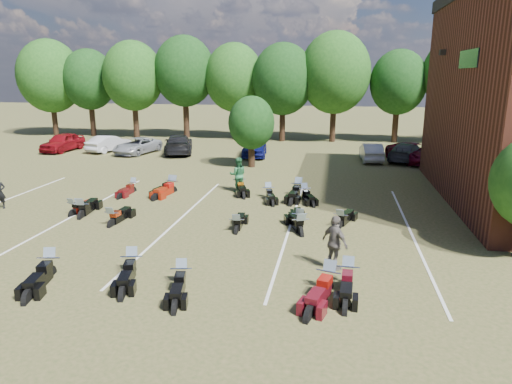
% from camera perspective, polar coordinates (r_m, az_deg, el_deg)
% --- Properties ---
extents(ground, '(160.00, 160.00, 0.00)m').
position_cam_1_polar(ground, '(17.20, -3.45, -7.13)').
color(ground, brown).
rests_on(ground, ground).
extents(car_0, '(2.06, 4.59, 1.53)m').
position_cam_1_polar(car_0, '(42.09, -23.01, 5.76)').
color(car_0, maroon).
rests_on(car_0, ground).
extents(car_1, '(2.58, 4.36, 1.36)m').
position_cam_1_polar(car_1, '(40.62, -17.90, 5.81)').
color(car_1, '#B4B4B8').
rests_on(car_1, ground).
extents(car_2, '(3.06, 4.98, 1.29)m').
position_cam_1_polar(car_2, '(38.80, -14.61, 5.61)').
color(car_2, gray).
rests_on(car_2, ground).
extents(car_3, '(3.65, 5.75, 1.55)m').
position_cam_1_polar(car_3, '(38.17, -9.66, 5.93)').
color(car_3, black).
rests_on(car_3, ground).
extents(car_4, '(2.34, 4.74, 1.55)m').
position_cam_1_polar(car_4, '(36.36, -0.20, 5.72)').
color(car_4, navy).
rests_on(car_4, ground).
extents(car_5, '(1.63, 4.13, 1.34)m').
position_cam_1_polar(car_5, '(35.36, 14.21, 4.85)').
color(car_5, '#ABABA7').
rests_on(car_5, ground).
extents(car_6, '(3.87, 5.52, 1.40)m').
position_cam_1_polar(car_6, '(35.72, 18.99, 4.65)').
color(car_6, '#5A0519').
rests_on(car_6, ground).
extents(car_7, '(3.65, 5.15, 1.38)m').
position_cam_1_polar(car_7, '(36.03, 18.38, 4.76)').
color(car_7, '#333438').
rests_on(car_7, ground).
extents(person_green, '(1.09, 0.94, 1.93)m').
position_cam_1_polar(person_green, '(25.16, -2.26, 2.18)').
color(person_green, '#286B3D').
rests_on(person_green, ground).
extents(person_grey, '(1.10, 1.10, 1.88)m').
position_cam_1_polar(person_grey, '(15.36, 9.84, -6.29)').
color(person_grey, '#625B54').
rests_on(person_grey, ground).
extents(motorcycle_1, '(1.23, 2.45, 1.30)m').
position_cam_1_polar(motorcycle_1, '(16.41, -24.27, -9.57)').
color(motorcycle_1, black).
rests_on(motorcycle_1, ground).
extents(motorcycle_3, '(1.26, 2.37, 1.26)m').
position_cam_1_polar(motorcycle_3, '(15.68, -15.17, -9.87)').
color(motorcycle_3, black).
rests_on(motorcycle_3, ground).
extents(motorcycle_4, '(1.10, 2.23, 1.19)m').
position_cam_1_polar(motorcycle_4, '(14.55, -9.23, -11.51)').
color(motorcycle_4, black).
rests_on(motorcycle_4, ground).
extents(motorcycle_5, '(0.84, 2.31, 1.27)m').
position_cam_1_polar(motorcycle_5, '(14.69, 11.31, -11.35)').
color(motorcycle_5, black).
rests_on(motorcycle_5, ground).
extents(motorcycle_6, '(1.39, 2.53, 1.34)m').
position_cam_1_polar(motorcycle_6, '(14.20, 8.97, -12.19)').
color(motorcycle_6, '#4D0B13').
rests_on(motorcycle_6, ground).
extents(motorcycle_7, '(1.03, 2.18, 1.17)m').
position_cam_1_polar(motorcycle_7, '(22.77, -21.83, -2.72)').
color(motorcycle_7, maroon).
rests_on(motorcycle_7, ground).
extents(motorcycle_8, '(0.81, 2.20, 1.21)m').
position_cam_1_polar(motorcycle_8, '(20.64, -17.55, -4.06)').
color(motorcycle_8, black).
rests_on(motorcycle_8, ground).
extents(motorcycle_9, '(1.05, 2.44, 1.31)m').
position_cam_1_polar(motorcycle_9, '(22.26, -20.94, -3.02)').
color(motorcycle_9, black).
rests_on(motorcycle_9, ground).
extents(motorcycle_10, '(0.75, 2.08, 1.14)m').
position_cam_1_polar(motorcycle_10, '(18.91, -2.43, -5.08)').
color(motorcycle_10, black).
rests_on(motorcycle_10, ground).
extents(motorcycle_11, '(1.00, 2.20, 1.18)m').
position_cam_1_polar(motorcycle_11, '(19.67, 5.44, -4.35)').
color(motorcycle_11, black).
rests_on(motorcycle_11, ground).
extents(motorcycle_12, '(1.44, 2.44, 1.29)m').
position_cam_1_polar(motorcycle_12, '(18.75, 5.57, -5.31)').
color(motorcycle_12, black).
rests_on(motorcycle_12, ground).
extents(motorcycle_13, '(1.30, 2.18, 1.16)m').
position_cam_1_polar(motorcycle_13, '(19.82, 10.47, -4.39)').
color(motorcycle_13, black).
rests_on(motorcycle_13, ground).
extents(motorcycle_14, '(0.75, 2.02, 1.11)m').
position_cam_1_polar(motorcycle_14, '(26.19, -15.09, 0.00)').
color(motorcycle_14, '#4F0B0E').
rests_on(motorcycle_14, ground).
extents(motorcycle_15, '(1.21, 2.47, 1.32)m').
position_cam_1_polar(motorcycle_15, '(25.62, -10.34, -0.04)').
color(motorcycle_15, maroon).
rests_on(motorcycle_15, ground).
extents(motorcycle_16, '(1.12, 2.37, 1.27)m').
position_cam_1_polar(motorcycle_16, '(25.84, -10.59, 0.07)').
color(motorcycle_16, black).
rests_on(motorcycle_16, ground).
extents(motorcycle_17, '(1.47, 2.45, 1.30)m').
position_cam_1_polar(motorcycle_17, '(25.67, -2.07, 0.21)').
color(motorcycle_17, black).
rests_on(motorcycle_17, ground).
extents(motorcycle_18, '(1.31, 2.15, 1.14)m').
position_cam_1_polar(motorcycle_18, '(24.06, 6.08, -0.84)').
color(motorcycle_18, black).
rests_on(motorcycle_18, ground).
extents(motorcycle_19, '(1.22, 2.17, 1.15)m').
position_cam_1_polar(motorcycle_19, '(24.09, 1.55, -0.74)').
color(motorcycle_19, black).
rests_on(motorcycle_19, ground).
extents(motorcycle_20, '(1.04, 2.56, 1.39)m').
position_cam_1_polar(motorcycle_20, '(24.56, 5.24, -0.50)').
color(motorcycle_20, black).
rests_on(motorcycle_20, ground).
extents(tree_line, '(56.00, 6.00, 9.79)m').
position_cam_1_polar(tree_line, '(44.80, 3.98, 14.45)').
color(tree_line, black).
rests_on(tree_line, ground).
extents(young_tree_midfield, '(3.20, 3.20, 4.70)m').
position_cam_1_polar(young_tree_midfield, '(31.74, -0.57, 8.65)').
color(young_tree_midfield, black).
rests_on(young_tree_midfield, ground).
extents(parking_lines, '(20.10, 14.00, 0.01)m').
position_cam_1_polar(parking_lines, '(20.73, -9.63, -3.48)').
color(parking_lines, silver).
rests_on(parking_lines, ground).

